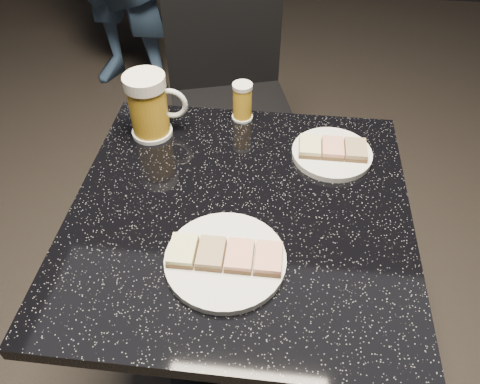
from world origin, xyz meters
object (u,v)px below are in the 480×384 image
(plate_large, at_px, (225,260))
(table, at_px, (240,277))
(plate_small, at_px, (332,154))
(chair, at_px, (230,94))
(beer_tumbler, at_px, (242,102))
(beer_mug, at_px, (150,106))

(plate_large, relative_size, table, 0.30)
(plate_small, height_order, chair, chair)
(plate_small, xyz_separation_m, beer_tumbler, (-0.22, 0.13, 0.04))
(beer_mug, relative_size, chair, 0.18)
(plate_small, bearing_deg, table, -135.06)
(plate_large, distance_m, table, 0.28)
(table, relative_size, beer_tumbler, 7.65)
(plate_small, distance_m, chair, 0.73)
(plate_small, distance_m, beer_tumbler, 0.26)
(beer_mug, bearing_deg, table, -44.10)
(beer_tumbler, bearing_deg, chair, 101.54)
(table, distance_m, chair, 0.81)
(plate_small, height_order, beer_mug, beer_mug)
(plate_small, relative_size, chair, 0.21)
(beer_mug, distance_m, beer_tumbler, 0.23)
(plate_large, height_order, plate_small, same)
(plate_large, bearing_deg, beer_mug, 121.62)
(beer_mug, bearing_deg, plate_large, -58.38)
(beer_tumbler, height_order, chair, chair)
(table, distance_m, beer_mug, 0.46)
(plate_small, bearing_deg, chair, 117.74)
(plate_small, height_order, table, plate_small)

